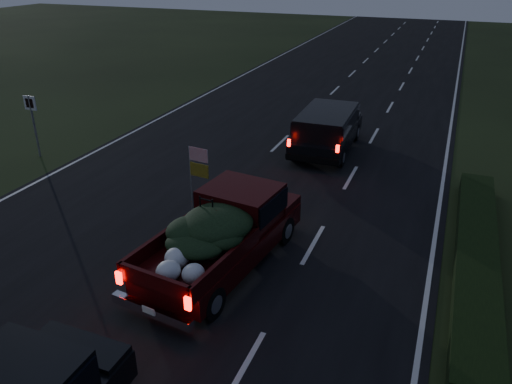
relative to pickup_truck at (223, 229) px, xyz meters
The scene contains 6 objects.
ground 2.10m from the pickup_truck, 157.30° to the right, with size 120.00×120.00×0.00m, color black.
road_asphalt 2.09m from the pickup_truck, 157.30° to the right, with size 14.00×120.00×0.02m, color black.
hedge_row 6.58m from the pickup_truck, 20.58° to the left, with size 1.00×10.00×0.60m, color black.
route_sign 11.07m from the pickup_truck, 157.10° to the left, with size 0.55×0.08×2.50m.
pickup_truck is the anchor object (origin of this frame).
lead_suv 9.17m from the pickup_truck, 87.70° to the left, with size 2.16×4.94×1.41m.
Camera 1 is at (6.54, -9.23, 7.36)m, focal length 35.00 mm.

